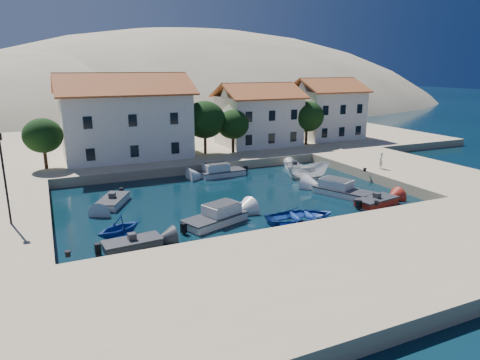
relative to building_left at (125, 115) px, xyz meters
name	(u,v)px	position (x,y,z in m)	size (l,w,h in m)	color
ground	(293,237)	(6.00, -28.00, -5.94)	(400.00, 400.00, 0.00)	black
quay_south	(349,266)	(6.00, -34.00, -5.44)	(52.00, 12.00, 1.00)	tan
quay_east	(407,171)	(26.50, -18.00, -5.44)	(11.00, 20.00, 1.00)	tan
quay_north	(170,143)	(8.00, 10.00, -5.44)	(80.00, 36.00, 1.00)	tan
hills	(158,168)	(26.64, 95.62, -29.34)	(254.00, 176.00, 99.00)	tan
building_left	(125,115)	(0.00, 0.00, 0.00)	(14.70, 9.45, 9.70)	silver
building_mid	(258,114)	(18.00, 1.00, -0.71)	(10.50, 8.40, 8.30)	silver
building_right	(326,108)	(30.00, 2.00, -0.46)	(9.45, 8.40, 8.80)	silver
trees	(217,122)	(10.51, -2.54, -1.10)	(37.30, 5.30, 6.45)	#382314
lamppost	(4,170)	(-11.50, -20.00, -1.18)	(0.35, 0.25, 6.22)	black
bollards	(298,201)	(8.80, -24.13, -4.79)	(29.36, 9.56, 0.30)	black
motorboat_grey_sw	(132,244)	(-4.38, -25.31, -5.64)	(3.81, 1.93, 1.25)	#313236
cabin_cruiser_south	(215,218)	(2.12, -23.27, -5.46)	(5.42, 3.73, 1.60)	silver
rowboat_south	(300,222)	(8.15, -25.60, -5.94)	(3.79, 5.31, 1.10)	#1B3F98
motorboat_red_se	(376,202)	(16.27, -24.78, -5.64)	(4.13, 2.40, 1.25)	maroon
cabin_cruiser_east	(343,190)	(15.42, -21.34, -5.46)	(4.10, 5.77, 1.60)	silver
boat_east	(308,178)	(16.17, -14.52, -5.94)	(1.75, 4.66, 1.80)	silver
motorboat_white_ne	(294,167)	(16.65, -10.94, -5.64)	(2.38, 3.52, 1.25)	silver
rowboat_west	(120,238)	(-4.85, -23.07, -5.94)	(2.85, 3.31, 1.74)	#1B3F98
motorboat_white_west	(113,201)	(-4.13, -15.39, -5.64)	(3.50, 4.50, 1.25)	silver
cabin_cruiser_north	(222,171)	(8.16, -9.94, -5.46)	(4.99, 2.27, 1.60)	silver
pedestrian	(381,161)	(23.01, -17.70, -4.08)	(0.63, 0.41, 1.71)	beige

